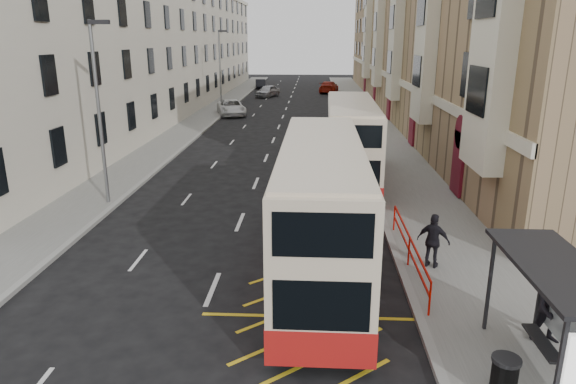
# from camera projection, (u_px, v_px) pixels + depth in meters

# --- Properties ---
(ground) EXTENTS (200.00, 200.00, 0.00)m
(ground) POSITION_uv_depth(u_px,v_px,m) (180.00, 369.00, 11.97)
(ground) COLOR black
(ground) RESTS_ON ground
(pavement_right) EXTENTS (4.00, 120.00, 0.15)m
(pavement_right) POSITION_uv_depth(u_px,v_px,m) (377.00, 135.00, 40.25)
(pavement_right) COLOR slate
(pavement_right) RESTS_ON ground
(pavement_left) EXTENTS (3.00, 120.00, 0.15)m
(pavement_left) POSITION_uv_depth(u_px,v_px,m) (182.00, 133.00, 41.00)
(pavement_left) COLOR slate
(pavement_left) RESTS_ON ground
(kerb_right) EXTENTS (0.25, 120.00, 0.15)m
(kerb_right) POSITION_uv_depth(u_px,v_px,m) (351.00, 135.00, 40.34)
(kerb_right) COLOR gray
(kerb_right) RESTS_ON ground
(kerb_left) EXTENTS (0.25, 120.00, 0.15)m
(kerb_left) POSITION_uv_depth(u_px,v_px,m) (200.00, 134.00, 40.92)
(kerb_left) COLOR gray
(kerb_left) RESTS_ON ground
(road_markings) EXTENTS (10.00, 110.00, 0.01)m
(road_markings) POSITION_uv_depth(u_px,v_px,m) (286.00, 110.00, 55.00)
(road_markings) COLOR silver
(road_markings) RESTS_ON ground
(terrace_right) EXTENTS (10.75, 79.00, 15.25)m
(terrace_right) POSITION_uv_depth(u_px,v_px,m) (431.00, 37.00, 52.47)
(terrace_right) COLOR #977957
(terrace_right) RESTS_ON ground
(terrace_left) EXTENTS (9.18, 79.00, 13.25)m
(terrace_left) POSITION_uv_depth(u_px,v_px,m) (159.00, 47.00, 54.25)
(terrace_left) COLOR beige
(terrace_left) RESTS_ON ground
(bus_shelter) EXTENTS (1.65, 4.25, 2.70)m
(bus_shelter) POSITION_uv_depth(u_px,v_px,m) (568.00, 305.00, 10.57)
(bus_shelter) COLOR black
(bus_shelter) RESTS_ON pavement_right
(guard_railing) EXTENTS (0.06, 6.56, 1.01)m
(guard_railing) POSITION_uv_depth(u_px,v_px,m) (409.00, 245.00, 16.92)
(guard_railing) COLOR red
(guard_railing) RESTS_ON pavement_right
(street_lamp_near) EXTENTS (0.93, 0.18, 8.00)m
(street_lamp_near) POSITION_uv_depth(u_px,v_px,m) (99.00, 104.00, 22.41)
(street_lamp_near) COLOR slate
(street_lamp_near) RESTS_ON pavement_left
(street_lamp_far) EXTENTS (0.93, 0.18, 8.00)m
(street_lamp_far) POSITION_uv_depth(u_px,v_px,m) (220.00, 67.00, 51.10)
(street_lamp_far) COLOR slate
(street_lamp_far) RESTS_ON pavement_left
(double_decker_front) EXTENTS (2.60, 10.96, 4.36)m
(double_decker_front) POSITION_uv_depth(u_px,v_px,m) (321.00, 210.00, 16.15)
(double_decker_front) COLOR beige
(double_decker_front) RESTS_ON ground
(double_decker_rear) EXTENTS (2.70, 10.76, 4.27)m
(double_decker_rear) POSITION_uv_depth(u_px,v_px,m) (351.00, 142.00, 26.97)
(double_decker_rear) COLOR beige
(double_decker_rear) RESTS_ON ground
(litter_bin) EXTENTS (0.60, 0.60, 0.99)m
(litter_bin) POSITION_uv_depth(u_px,v_px,m) (504.00, 378.00, 10.62)
(litter_bin) COLOR black
(litter_bin) RESTS_ON pavement_right
(pedestrian_mid) EXTENTS (0.97, 0.81, 1.82)m
(pedestrian_mid) POSITION_uv_depth(u_px,v_px,m) (553.00, 309.00, 12.54)
(pedestrian_mid) COLOR black
(pedestrian_mid) RESTS_ON pavement_right
(pedestrian_far) EXTENTS (1.16, 0.90, 1.83)m
(pedestrian_far) POSITION_uv_depth(u_px,v_px,m) (433.00, 241.00, 16.73)
(pedestrian_far) COLOR black
(pedestrian_far) RESTS_ON pavement_right
(white_van) EXTENTS (3.86, 5.92, 1.52)m
(white_van) POSITION_uv_depth(u_px,v_px,m) (231.00, 108.00, 51.01)
(white_van) COLOR white
(white_van) RESTS_ON ground
(car_silver) EXTENTS (3.35, 4.88, 1.54)m
(car_silver) POSITION_uv_depth(u_px,v_px,m) (268.00, 91.00, 66.69)
(car_silver) COLOR #A6A8AE
(car_silver) RESTS_ON ground
(car_dark) EXTENTS (1.98, 4.25, 1.35)m
(car_dark) POSITION_uv_depth(u_px,v_px,m) (260.00, 84.00, 78.12)
(car_dark) COLOR black
(car_dark) RESTS_ON ground
(car_red) EXTENTS (3.08, 5.80, 1.60)m
(car_red) POSITION_uv_depth(u_px,v_px,m) (329.00, 87.00, 71.82)
(car_red) COLOR maroon
(car_red) RESTS_ON ground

